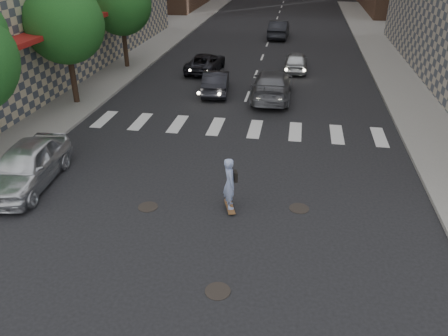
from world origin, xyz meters
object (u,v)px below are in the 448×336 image
object	(u,v)px
traffic_car_a	(216,82)
traffic_car_e	(279,29)
traffic_car_d	(296,61)
tree_c	(122,1)
traffic_car_b	(272,85)
tree_b	(66,20)
traffic_car_c	(205,63)
silver_sedan	(27,165)
skateboarder	(230,183)

from	to	relation	value
traffic_car_a	traffic_car_e	bearing A→B (deg)	-105.71
traffic_car_d	tree_c	bearing A→B (deg)	6.28
traffic_car_e	traffic_car_b	bearing A→B (deg)	94.04
traffic_car_a	traffic_car_b	bearing A→B (deg)	166.67
traffic_car_b	traffic_car_d	xyz separation A→B (m)	(1.26, 6.33, -0.13)
tree_c	traffic_car_b	bearing A→B (deg)	-25.20
tree_b	traffic_car_e	xyz separation A→B (m)	(10.27, 20.86, -3.83)
tree_c	traffic_car_a	xyz separation A→B (m)	(7.45, -4.73, -3.95)
traffic_car_a	traffic_car_e	distance (m)	17.82
tree_c	traffic_car_e	xyz separation A→B (m)	(10.27, 12.86, -3.83)
tree_b	traffic_car_b	distance (m)	11.92
tree_b	traffic_car_e	bearing A→B (deg)	63.78
tree_b	traffic_car_c	bearing A→B (deg)	53.72
tree_b	traffic_car_b	xyz separation A→B (m)	(10.91, 2.86, -3.83)
silver_sedan	traffic_car_c	world-z (taller)	silver_sedan
traffic_car_a	tree_c	bearing A→B (deg)	-38.99
tree_c	traffic_car_d	bearing A→B (deg)	5.61
tree_b	skateboarder	xyz separation A→B (m)	(10.34, -9.56, -3.61)
skateboarder	traffic_car_c	size ratio (longest dim) A/B	0.43
tree_c	traffic_car_e	world-z (taller)	tree_c
traffic_car_b	traffic_car_d	distance (m)	6.46
traffic_car_a	silver_sedan	bearing A→B (deg)	61.45
traffic_car_a	traffic_car_e	world-z (taller)	traffic_car_e
traffic_car_a	traffic_car_e	xyz separation A→B (m)	(2.82, 17.59, 0.12)
tree_c	traffic_car_d	distance (m)	12.86
silver_sedan	traffic_car_b	size ratio (longest dim) A/B	0.86
tree_b	traffic_car_c	xyz separation A→B (m)	(5.83, 7.94, -4.01)
traffic_car_a	traffic_car_c	bearing A→B (deg)	-77.35
skateboarder	traffic_car_a	world-z (taller)	skateboarder
silver_sedan	traffic_car_b	distance (m)	14.68
skateboarder	traffic_car_d	bearing A→B (deg)	65.74
traffic_car_d	traffic_car_c	bearing A→B (deg)	11.89
silver_sedan	traffic_car_d	bearing A→B (deg)	56.99
tree_c	traffic_car_c	xyz separation A→B (m)	(5.83, -0.06, -4.01)
traffic_car_b	skateboarder	bearing A→B (deg)	87.37
silver_sedan	traffic_car_d	xyz separation A→B (m)	(9.72, 18.33, -0.14)
traffic_car_a	traffic_car_b	size ratio (longest dim) A/B	0.75
traffic_car_c	traffic_car_d	bearing A→B (deg)	-165.87
skateboarder	traffic_car_b	world-z (taller)	skateboarder
tree_b	traffic_car_c	size ratio (longest dim) A/B	1.43
traffic_car_c	traffic_car_d	xyz separation A→B (m)	(6.35, 1.26, 0.05)
tree_b	traffic_car_e	distance (m)	23.57
traffic_car_e	tree_b	bearing A→B (deg)	65.78
traffic_car_b	traffic_car_c	size ratio (longest dim) A/B	1.22
skateboarder	traffic_car_e	distance (m)	30.42
tree_b	traffic_car_b	bearing A→B (deg)	14.70
tree_c	silver_sedan	distance (m)	17.73
traffic_car_e	traffic_car_d	bearing A→B (deg)	101.24
skateboarder	traffic_car_b	distance (m)	12.44
tree_b	traffic_car_c	world-z (taller)	tree_b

